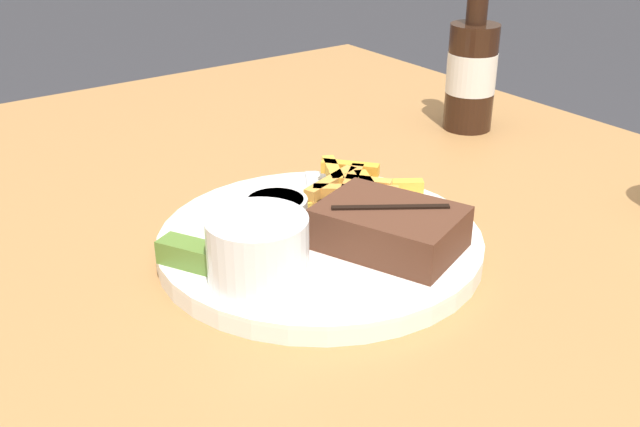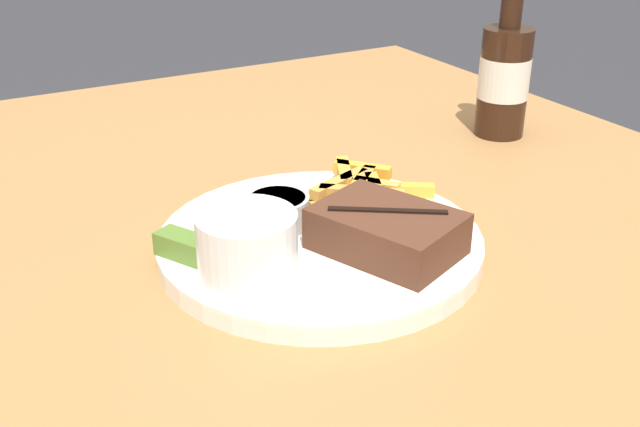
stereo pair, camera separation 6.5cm
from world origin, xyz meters
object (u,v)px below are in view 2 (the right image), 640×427
at_px(steak_portion, 387,231).
at_px(beer_bottle, 504,75).
at_px(coleslaw_cup, 247,243).
at_px(dinner_plate, 320,243).
at_px(dipping_sauce_cup, 278,210).
at_px(pickle_spear, 187,247).
at_px(fork_utensil, 323,197).

distance_m(steak_portion, beer_bottle, 0.38).
bearing_deg(steak_portion, coleslaw_cup, -97.76).
distance_m(dinner_plate, dipping_sauce_cup, 0.05).
relative_size(pickle_spear, fork_utensil, 0.49).
xyz_separation_m(coleslaw_cup, beer_bottle, (-0.20, 0.43, 0.03)).
relative_size(dipping_sauce_cup, beer_bottle, 0.27).
height_order(dinner_plate, coleslaw_cup, coleslaw_cup).
distance_m(steak_portion, pickle_spear, 0.17).
height_order(dipping_sauce_cup, pickle_spear, dipping_sauce_cup).
relative_size(steak_portion, beer_bottle, 0.64).
relative_size(dinner_plate, steak_portion, 2.07).
relative_size(dinner_plate, coleslaw_cup, 3.60).
xyz_separation_m(dinner_plate, beer_bottle, (-0.16, 0.35, 0.07)).
xyz_separation_m(dipping_sauce_cup, fork_utensil, (-0.03, 0.06, -0.01)).
relative_size(dipping_sauce_cup, pickle_spear, 0.96).
distance_m(steak_portion, coleslaw_cup, 0.12).
bearing_deg(pickle_spear, dinner_plate, 81.90).
xyz_separation_m(steak_portion, fork_utensil, (-0.12, 0.01, -0.02)).
bearing_deg(beer_bottle, dipping_sauce_cup, -71.26).
distance_m(fork_utensil, beer_bottle, 0.33).
bearing_deg(steak_portion, pickle_spear, -114.92).
bearing_deg(pickle_spear, steak_portion, 65.08).
bearing_deg(dipping_sauce_cup, pickle_spear, -80.29).
height_order(coleslaw_cup, fork_utensil, coleslaw_cup).
distance_m(pickle_spear, fork_utensil, 0.16).
relative_size(coleslaw_cup, beer_bottle, 0.37).
relative_size(steak_portion, fork_utensil, 1.15).
bearing_deg(coleslaw_cup, dinner_plate, 113.41).
bearing_deg(beer_bottle, coleslaw_cup, -65.68).
bearing_deg(dipping_sauce_cup, dinner_plate, 37.81).
xyz_separation_m(steak_portion, coleslaw_cup, (-0.02, -0.12, 0.01)).
xyz_separation_m(dinner_plate, pickle_spear, (-0.02, -0.12, 0.02)).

